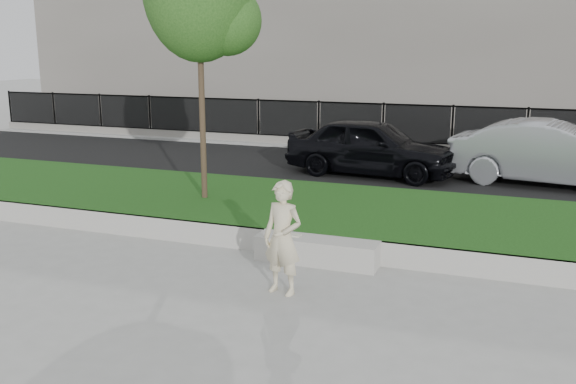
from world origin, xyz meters
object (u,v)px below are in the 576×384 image
at_px(stone_bench, 317,251).
at_px(book, 294,235).
at_px(car_silver, 552,154).
at_px(car_dark, 371,147).
at_px(man, 283,238).

bearing_deg(stone_bench, book, 177.31).
distance_m(book, car_silver, 8.43).
relative_size(car_dark, car_silver, 0.93).
relative_size(man, car_dark, 0.36).
height_order(stone_bench, man, man).
relative_size(stone_bench, car_silver, 0.42).
relative_size(stone_bench, car_dark, 0.45).
relative_size(stone_bench, book, 9.80).
bearing_deg(man, stone_bench, 98.88).
height_order(man, car_silver, car_silver).
xyz_separation_m(stone_bench, man, (-0.06, -1.37, 0.60)).
relative_size(man, car_silver, 0.34).
height_order(stone_bench, car_silver, car_silver).
distance_m(man, car_silver, 9.53).
relative_size(man, book, 7.93).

